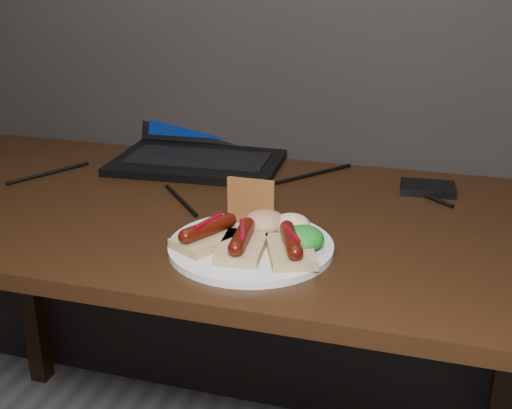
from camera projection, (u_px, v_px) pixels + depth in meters
name	position (u px, v px, depth m)	size (l,w,h in m)	color
desk	(199.00, 247.00, 1.29)	(1.40, 0.70, 0.75)	#331E0C
laptop	(205.00, 137.00, 1.53)	(0.40, 0.36, 0.25)	black
hard_drive	(428.00, 188.00, 1.33)	(0.11, 0.08, 0.02)	black
desk_cables	(229.00, 183.00, 1.37)	(0.92, 0.39, 0.01)	black
plate	(251.00, 246.00, 1.07)	(0.28, 0.28, 0.01)	silver
bread_sausage_left	(208.00, 234.00, 1.06)	(0.12, 0.13, 0.04)	tan
bread_sausage_center	(242.00, 243.00, 1.03)	(0.08, 0.12, 0.04)	tan
bread_sausage_right	(291.00, 246.00, 1.02)	(0.11, 0.13, 0.04)	tan
crispbread	(251.00, 202.00, 1.13)	(0.09, 0.01, 0.09)	#9F5E2B
salad_greens	(303.00, 238.00, 1.04)	(0.07, 0.07, 0.04)	#105017
salsa_mound	(265.00, 222.00, 1.10)	(0.07, 0.07, 0.04)	#9B160F
coleslaw_mound	(291.00, 225.00, 1.10)	(0.06, 0.06, 0.04)	#EDE9CC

